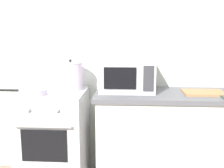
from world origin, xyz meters
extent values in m
cube|color=silver|center=(0.30, 0.97, 1.25)|extent=(4.40, 0.10, 2.50)
cube|color=white|center=(0.90, 0.62, 0.44)|extent=(1.64, 0.56, 0.88)
cube|color=#59595E|center=(0.90, 0.62, 0.90)|extent=(1.70, 0.60, 0.04)
cube|color=silver|center=(-0.35, 0.60, 0.45)|extent=(0.60, 0.60, 0.90)
cube|color=#B7B7BC|center=(-0.35, 0.60, 0.91)|extent=(0.60, 0.60, 0.02)
cube|color=black|center=(-0.35, 0.30, 0.52)|extent=(0.39, 0.01, 0.28)
cylinder|color=silver|center=(-0.35, 0.27, 0.70)|extent=(0.48, 0.02, 0.02)
cylinder|color=silver|center=(-0.47, 0.29, 0.84)|extent=(0.04, 0.02, 0.04)
cylinder|color=silver|center=(-0.23, 0.29, 0.84)|extent=(0.04, 0.02, 0.04)
cylinder|color=silver|center=(-0.20, 0.72, 1.05)|extent=(0.23, 0.23, 0.25)
cylinder|color=silver|center=(-0.20, 0.72, 1.18)|extent=(0.24, 0.24, 0.01)
sphere|color=black|center=(-0.20, 0.72, 1.20)|extent=(0.03, 0.03, 0.03)
cylinder|color=silver|center=(-0.34, 0.72, 1.14)|extent=(0.05, 0.01, 0.01)
cylinder|color=silver|center=(-0.07, 0.72, 1.14)|extent=(0.05, 0.01, 0.01)
cylinder|color=silver|center=(-0.49, 0.48, 0.95)|extent=(0.24, 0.24, 0.05)
cylinder|color=black|center=(-0.71, 0.48, 0.96)|extent=(0.20, 0.02, 0.02)
cube|color=silver|center=(0.34, 0.68, 1.07)|extent=(0.50, 0.36, 0.30)
cube|color=black|center=(0.28, 0.50, 1.07)|extent=(0.28, 0.01, 0.19)
cube|color=#38383D|center=(0.52, 0.50, 1.07)|extent=(0.09, 0.01, 0.22)
cube|color=#997047|center=(1.02, 0.60, 0.93)|extent=(0.36, 0.26, 0.02)
camera|label=1|loc=(0.35, -1.74, 1.42)|focal=42.20mm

